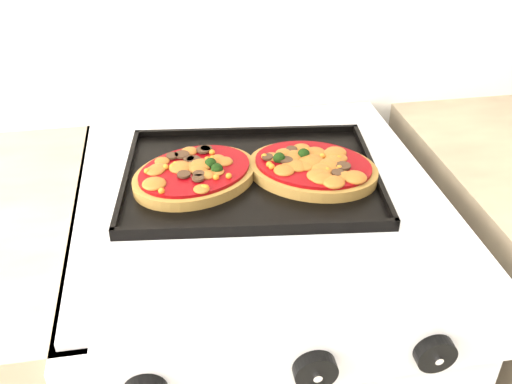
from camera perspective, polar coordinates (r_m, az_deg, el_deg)
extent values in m
cube|color=silver|center=(1.25, 0.23, -17.39)|extent=(0.60, 0.60, 0.91)
cube|color=silver|center=(0.74, 4.56, -16.31)|extent=(0.60, 0.02, 0.09)
cylinder|color=black|center=(0.74, 5.94, -17.33)|extent=(0.06, 0.02, 0.06)
cylinder|color=black|center=(0.78, 17.47, -15.17)|extent=(0.05, 0.02, 0.05)
cube|color=black|center=(0.95, -0.50, 1.74)|extent=(0.45, 0.36, 0.02)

